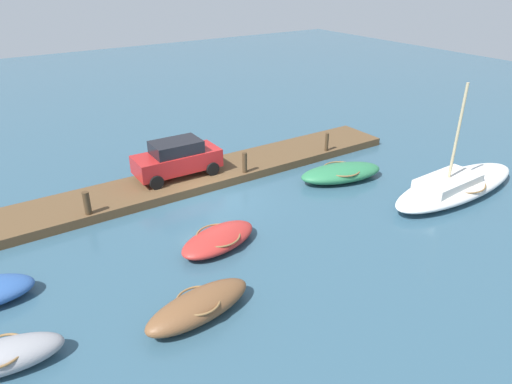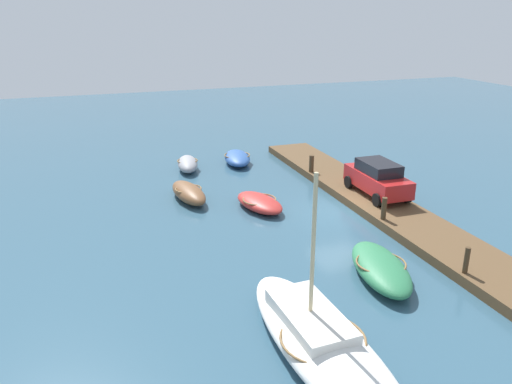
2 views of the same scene
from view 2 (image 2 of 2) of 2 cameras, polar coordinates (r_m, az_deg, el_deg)
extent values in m
plane|color=#33566B|center=(24.60, 9.56, -2.17)|extent=(84.00, 84.00, 0.00)
cube|color=brown|center=(25.52, 13.55, -1.15)|extent=(22.74, 2.81, 0.41)
ellipsoid|color=#B72D28|center=(24.45, 0.40, -1.22)|extent=(3.50, 2.27, 0.63)
torus|color=olive|center=(24.39, 0.40, -0.84)|extent=(1.99, 1.99, 0.07)
ellipsoid|color=white|center=(14.61, 7.59, -16.90)|extent=(8.07, 2.64, 0.81)
torus|color=olive|center=(14.48, 7.63, -16.20)|extent=(2.50, 2.50, 0.07)
cube|color=silver|center=(14.91, 6.20, -13.93)|extent=(3.17, 1.64, 0.40)
cylinder|color=#C6B284|center=(13.87, 6.51, -6.78)|extent=(0.12, 0.12, 4.55)
ellipsoid|color=#2D7A4C|center=(18.82, 14.01, -8.40)|extent=(4.45, 2.66, 0.77)
torus|color=olive|center=(18.72, 14.06, -7.83)|extent=(2.18, 2.18, 0.07)
ellipsoid|color=brown|center=(25.80, -7.69, -0.08)|extent=(3.67, 1.75, 0.79)
torus|color=olive|center=(25.73, -7.71, 0.38)|extent=(1.52, 1.52, 0.07)
ellipsoid|color=#939399|center=(30.78, -7.80, 3.19)|extent=(3.17, 1.66, 0.77)
torus|color=olive|center=(30.72, -7.82, 3.57)|extent=(1.44, 1.44, 0.07)
ellipsoid|color=#2D569E|center=(31.89, -2.16, 3.89)|extent=(3.64, 2.18, 0.70)
torus|color=olive|center=(31.84, -2.16, 4.23)|extent=(1.92, 1.92, 0.07)
cylinder|color=#47331E|center=(19.18, 22.87, -7.18)|extent=(0.19, 0.19, 0.98)
cylinder|color=#47331E|center=(22.85, 14.38, -1.83)|extent=(0.23, 0.23, 1.01)
cylinder|color=#47331E|center=(28.95, 6.34, 3.24)|extent=(0.27, 0.27, 0.97)
cube|color=#B21E1E|center=(25.74, 13.67, 1.24)|extent=(4.03, 1.72, 0.84)
cube|color=black|center=(25.53, 13.80, 2.74)|extent=(2.27, 1.49, 0.57)
cylinder|color=black|center=(26.60, 10.52, 1.14)|extent=(0.64, 0.23, 0.64)
cylinder|color=black|center=(27.41, 13.55, 1.47)|extent=(0.64, 0.23, 0.64)
cylinder|color=black|center=(24.34, 13.65, -0.88)|extent=(0.64, 0.23, 0.64)
cylinder|color=black|center=(25.22, 16.85, -0.45)|extent=(0.64, 0.23, 0.64)
camera|label=1|loc=(28.85, -31.51, 17.98)|focal=32.65mm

